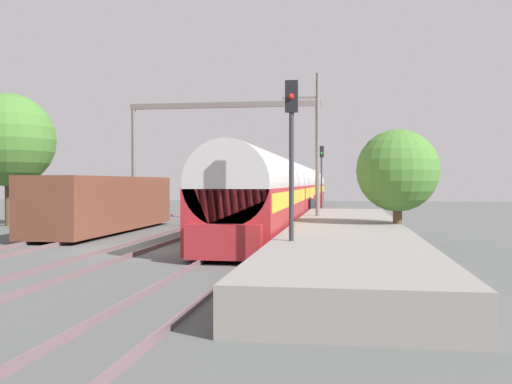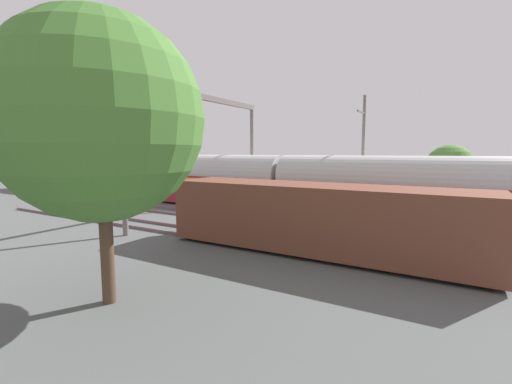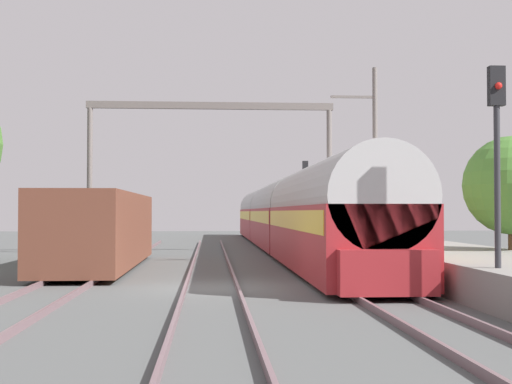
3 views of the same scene
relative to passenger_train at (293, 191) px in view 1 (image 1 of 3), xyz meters
The scene contains 14 objects.
ground 21.59m from the passenger_train, 101.27° to the right, with size 120.00×120.00×0.00m, color #515453.
track_far_west 22.77m from the passenger_train, 111.73° to the right, with size 1.52×60.00×0.16m.
track_west 21.58m from the passenger_train, 101.27° to the right, with size 1.52×60.00×0.16m.
track_east 21.17m from the passenger_train, 90.00° to the right, with size 1.52×60.00×0.16m.
platform 19.52m from the passenger_train, 78.69° to the right, with size 4.40×28.00×0.90m.
passenger_train is the anchor object (origin of this frame).
freight_car 16.17m from the passenger_train, 121.33° to the right, with size 2.80×13.00×2.70m.
person_crossing 5.16m from the passenger_train, 71.23° to the right, with size 0.44×0.46×1.73m.
railway_signal_near 25.83m from the passenger_train, 85.06° to the right, with size 0.36×0.30×5.46m.
railway_signal_far 5.00m from the passenger_train, 66.30° to the left, with size 0.36×0.30×5.46m.
catenary_gantry 7.13m from the passenger_train, 133.44° to the right, with size 12.80×0.28×7.86m.
catenary_pole_east_mid 13.47m from the passenger_train, 79.81° to the right, with size 1.90×0.20×8.00m.
tree_west_background 19.30m from the passenger_train, 146.55° to the right, with size 5.50×5.50×7.83m.
tree_east_background 19.21m from the passenger_train, 72.30° to the right, with size 3.31×3.31×4.70m.
Camera 1 is at (7.91, -21.20, 2.57)m, focal length 40.98 mm.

